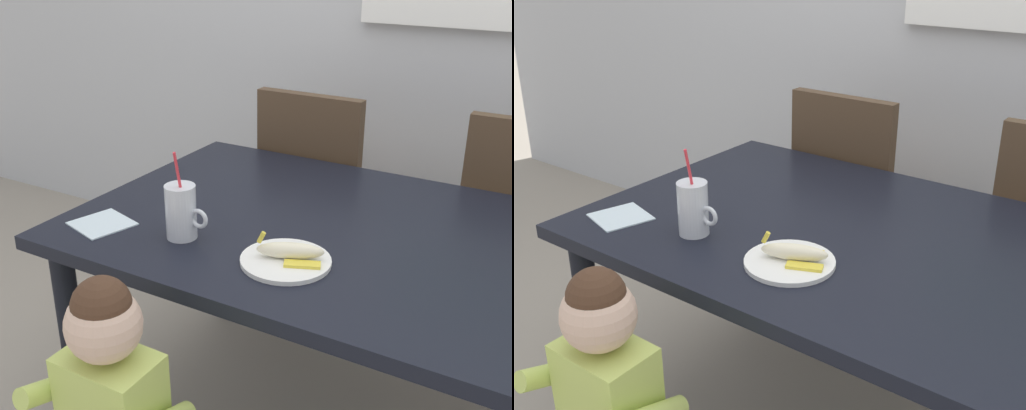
% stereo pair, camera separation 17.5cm
% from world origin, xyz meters
% --- Properties ---
extents(dining_table, '(1.44, 1.00, 0.74)m').
position_xyz_m(dining_table, '(0.00, 0.00, 0.65)').
color(dining_table, black).
rests_on(dining_table, ground).
extents(dining_chair_left, '(0.44, 0.44, 0.96)m').
position_xyz_m(dining_chair_left, '(-0.34, 0.68, 0.54)').
color(dining_chair_left, '#4C3826').
rests_on(dining_chair_left, ground).
extents(toddler_standing, '(0.33, 0.24, 0.84)m').
position_xyz_m(toddler_standing, '(-0.23, -0.68, 0.53)').
color(toddler_standing, '#3F4760').
rests_on(toddler_standing, ground).
extents(milk_cup, '(0.13, 0.08, 0.25)m').
position_xyz_m(milk_cup, '(-0.32, -0.27, 0.80)').
color(milk_cup, silver).
rests_on(milk_cup, dining_table).
extents(snack_plate, '(0.23, 0.23, 0.01)m').
position_xyz_m(snack_plate, '(-0.01, -0.26, 0.74)').
color(snack_plate, white).
rests_on(snack_plate, dining_table).
extents(peeled_banana, '(0.18, 0.13, 0.07)m').
position_xyz_m(peeled_banana, '(0.01, -0.25, 0.77)').
color(peeled_banana, '#F4EAC6').
rests_on(peeled_banana, snack_plate).
extents(paper_napkin, '(0.19, 0.19, 0.00)m').
position_xyz_m(paper_napkin, '(-0.57, -0.32, 0.74)').
color(paper_napkin, silver).
rests_on(paper_napkin, dining_table).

